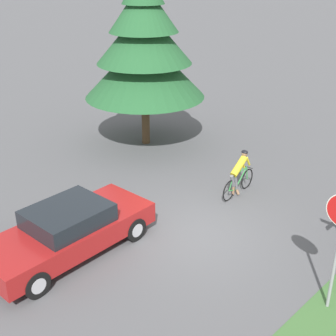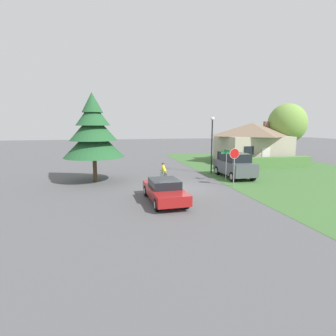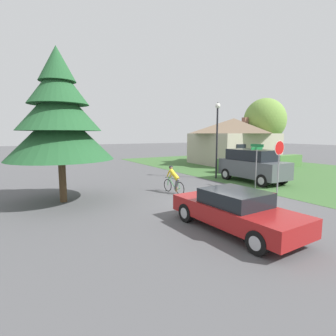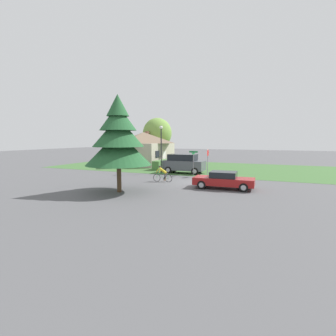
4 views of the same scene
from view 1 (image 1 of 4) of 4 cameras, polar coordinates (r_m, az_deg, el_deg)
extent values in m
plane|color=#515154|center=(12.89, 3.41, -8.00)|extent=(140.00, 140.00, 0.00)
cube|color=maroon|center=(12.09, -12.02, -7.82)|extent=(1.94, 4.53, 0.55)
cube|color=black|center=(11.84, -12.13, -5.71)|extent=(1.63, 1.98, 0.45)
cylinder|color=black|center=(13.53, -8.80, -4.98)|extent=(0.28, 0.66, 0.65)
cylinder|color=#ADADB2|center=(13.53, -8.80, -4.98)|extent=(0.28, 0.39, 0.38)
cylinder|color=black|center=(12.50, -4.15, -7.41)|extent=(0.28, 0.66, 0.65)
cylinder|color=#ADADB2|center=(12.50, -4.15, -7.41)|extent=(0.28, 0.39, 0.38)
cylinder|color=black|center=(11.02, -15.84, -13.42)|extent=(0.28, 0.66, 0.65)
cylinder|color=#ADADB2|center=(11.02, -15.84, -13.42)|extent=(0.28, 0.39, 0.38)
torus|color=black|center=(14.49, 7.45, -2.77)|extent=(0.10, 0.68, 0.68)
torus|color=black|center=(15.33, 9.61, -1.31)|extent=(0.10, 0.68, 0.68)
cylinder|color=#338C3F|center=(14.64, 8.05, -1.89)|extent=(0.05, 0.19, 0.52)
cylinder|color=#338C3F|center=(14.93, 8.87, -1.24)|extent=(0.09, 0.67, 0.60)
cylinder|color=#338C3F|center=(14.76, 8.78, -0.45)|extent=(0.11, 0.80, 0.10)
cylinder|color=#338C3F|center=(14.65, 7.80, -2.72)|extent=(0.07, 0.36, 0.15)
cylinder|color=#338C3F|center=(14.48, 7.70, -1.93)|extent=(0.05, 0.22, 0.41)
cylinder|color=#338C3F|center=(15.20, 9.59, -0.58)|extent=(0.05, 0.12, 0.47)
cylinder|color=black|center=(15.07, 9.57, 0.16)|extent=(0.44, 0.06, 0.02)
ellipsoid|color=black|center=(14.46, 7.96, -1.02)|extent=(0.10, 0.21, 0.05)
cylinder|color=slate|center=(14.52, 7.89, -1.57)|extent=(0.13, 0.26, 0.43)
cylinder|color=slate|center=(14.68, 8.25, -1.65)|extent=(0.13, 0.27, 0.58)
cylinder|color=#8C6647|center=(14.74, 7.97, -2.67)|extent=(0.08, 0.08, 0.30)
cylinder|color=#8C6647|center=(14.87, 8.47, -2.85)|extent=(0.17, 0.08, 0.21)
cylinder|color=yellow|center=(14.59, 8.63, 0.20)|extent=(0.28, 0.73, 0.57)
cylinder|color=yellow|center=(14.81, 9.11, 0.51)|extent=(0.09, 0.26, 0.36)
cylinder|color=yellow|center=(15.02, 9.74, 0.82)|extent=(0.09, 0.26, 0.36)
sphere|color=#8C6647|center=(14.70, 9.32, 1.75)|extent=(0.19, 0.19, 0.19)
ellipsoid|color=black|center=(14.68, 9.33, 1.93)|extent=(0.22, 0.18, 0.12)
cylinder|color=gray|center=(10.50, 19.60, -11.31)|extent=(0.07, 0.07, 2.07)
cylinder|color=#4C3823|center=(18.57, -2.74, 5.88)|extent=(0.31, 0.31, 1.93)
cone|color=#23562D|center=(18.00, -2.88, 12.31)|extent=(4.58, 4.58, 2.33)
cone|color=#23562D|center=(17.79, -2.96, 15.90)|extent=(3.57, 3.57, 2.05)
cone|color=#23562D|center=(17.66, -3.04, 19.07)|extent=(2.56, 2.56, 1.77)
camera|label=2|loc=(14.96, -79.32, -6.36)|focal=28.00mm
camera|label=3|loc=(15.16, -45.68, 2.20)|focal=28.00mm
camera|label=4|loc=(28.58, -43.33, 11.87)|focal=28.00mm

